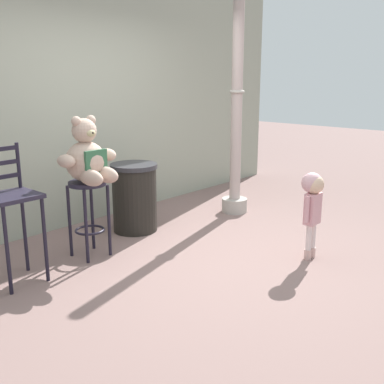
{
  "coord_description": "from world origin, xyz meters",
  "views": [
    {
      "loc": [
        -3.23,
        -2.74,
        1.75
      ],
      "look_at": [
        0.04,
        0.18,
        0.64
      ],
      "focal_mm": 43.63,
      "sensor_mm": 36.0,
      "label": 1
    }
  ],
  "objects_px": {
    "teddy_bear": "(88,158)",
    "lamppost": "(236,132)",
    "trash_bin": "(135,197)",
    "bar_stool_with_teddy": "(88,204)",
    "child_walking": "(313,197)",
    "bar_chair_empty": "(11,205)"
  },
  "relations": [
    {
      "from": "trash_bin",
      "to": "lamppost",
      "type": "bearing_deg",
      "value": -16.56
    },
    {
      "from": "lamppost",
      "to": "teddy_bear",
      "type": "bearing_deg",
      "value": 176.87
    },
    {
      "from": "bar_stool_with_teddy",
      "to": "lamppost",
      "type": "xyz_separation_m",
      "value": [
        2.18,
        -0.15,
        0.51
      ]
    },
    {
      "from": "teddy_bear",
      "to": "lamppost",
      "type": "distance_m",
      "value": 2.19
    },
    {
      "from": "teddy_bear",
      "to": "child_walking",
      "type": "xyz_separation_m",
      "value": [
        1.39,
        -1.62,
        -0.36
      ]
    },
    {
      "from": "lamppost",
      "to": "bar_stool_with_teddy",
      "type": "bearing_deg",
      "value": 176.04
    },
    {
      "from": "lamppost",
      "to": "bar_chair_empty",
      "type": "distance_m",
      "value": 2.99
    },
    {
      "from": "teddy_bear",
      "to": "lamppost",
      "type": "xyz_separation_m",
      "value": [
        2.18,
        -0.12,
        0.06
      ]
    },
    {
      "from": "child_walking",
      "to": "trash_bin",
      "type": "relative_size",
      "value": 1.1
    },
    {
      "from": "bar_stool_with_teddy",
      "to": "child_walking",
      "type": "height_order",
      "value": "child_walking"
    },
    {
      "from": "child_walking",
      "to": "lamppost",
      "type": "height_order",
      "value": "lamppost"
    },
    {
      "from": "trash_bin",
      "to": "bar_stool_with_teddy",
      "type": "bearing_deg",
      "value": -162.62
    },
    {
      "from": "lamppost",
      "to": "bar_chair_empty",
      "type": "bearing_deg",
      "value": 177.25
    },
    {
      "from": "teddy_bear",
      "to": "trash_bin",
      "type": "height_order",
      "value": "teddy_bear"
    },
    {
      "from": "child_walking",
      "to": "lamppost",
      "type": "distance_m",
      "value": 1.75
    },
    {
      "from": "bar_stool_with_teddy",
      "to": "teddy_bear",
      "type": "relative_size",
      "value": 1.21
    },
    {
      "from": "bar_stool_with_teddy",
      "to": "lamppost",
      "type": "relative_size",
      "value": 0.28
    },
    {
      "from": "child_walking",
      "to": "lamppost",
      "type": "relative_size",
      "value": 0.32
    },
    {
      "from": "trash_bin",
      "to": "lamppost",
      "type": "height_order",
      "value": "lamppost"
    },
    {
      "from": "bar_stool_with_teddy",
      "to": "trash_bin",
      "type": "bearing_deg",
      "value": 17.38
    },
    {
      "from": "bar_stool_with_teddy",
      "to": "teddy_bear",
      "type": "xyz_separation_m",
      "value": [
        0.0,
        -0.03,
        0.45
      ]
    },
    {
      "from": "bar_stool_with_teddy",
      "to": "trash_bin",
      "type": "height_order",
      "value": "trash_bin"
    }
  ]
}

